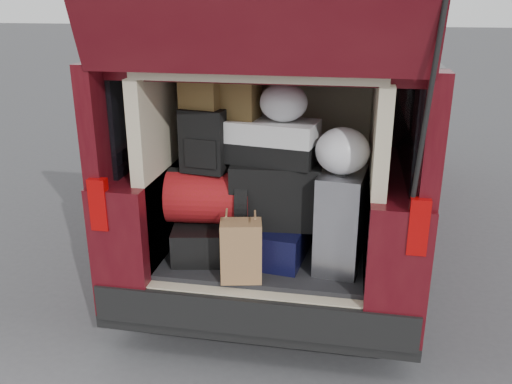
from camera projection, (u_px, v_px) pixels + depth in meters
ground at (261, 341)px, 3.52m from camera, size 80.00×80.00×0.00m
minivan at (296, 136)px, 4.93m from camera, size 1.90×5.35×2.77m
load_floor at (268, 283)px, 3.68m from camera, size 1.24×1.05×0.55m
black_hardshell at (206, 235)px, 3.49m from camera, size 0.48×0.60×0.21m
navy_hardshell at (273, 239)px, 3.43m from camera, size 0.47×0.55×0.22m
silver_roller at (340, 220)px, 3.24m from camera, size 0.30×0.43×0.60m
kraft_bag at (241, 251)px, 3.11m from camera, size 0.26×0.19×0.36m
red_duffel at (209, 197)px, 3.39m from camera, size 0.54×0.38×0.33m
black_soft_case at (276, 193)px, 3.35m from camera, size 0.57×0.37×0.39m
backpack at (204, 141)px, 3.26m from camera, size 0.29×0.20×0.39m
twotone_duffel at (270, 141)px, 3.26m from camera, size 0.61×0.38×0.25m
grocery_sack_lower at (202, 89)px, 3.21m from camera, size 0.27×0.23×0.21m
grocery_sack_upper at (239, 99)px, 3.24m from camera, size 0.25×0.22×0.23m
plastic_bag_center at (284, 102)px, 3.15m from camera, size 0.31×0.30×0.23m
plastic_bag_right at (343, 151)px, 3.06m from camera, size 0.35×0.33×0.27m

